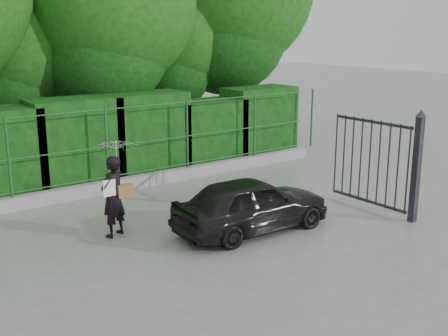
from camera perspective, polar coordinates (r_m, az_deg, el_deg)
ground at (r=10.16m, az=-2.73°, el=-8.76°), size 80.00×80.00×0.00m
kerb at (r=13.88m, az=-13.11°, el=-2.13°), size 14.00×0.25×0.30m
fence at (r=13.71m, az=-12.51°, el=2.24°), size 14.13×0.06×1.80m
hedge at (r=14.53m, az=-15.25°, el=2.25°), size 14.20×1.20×2.27m
trees at (r=16.79m, az=-14.89°, el=15.98°), size 17.10×6.15×8.08m
gate at (r=12.37m, az=17.19°, el=0.59°), size 0.22×2.33×2.36m
woman at (r=10.92m, az=-10.95°, el=-0.61°), size 0.91×0.85×1.88m
car at (r=11.11m, az=2.83°, el=-3.67°), size 3.30×1.42×1.11m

